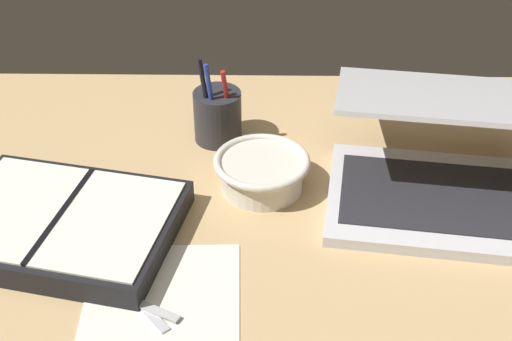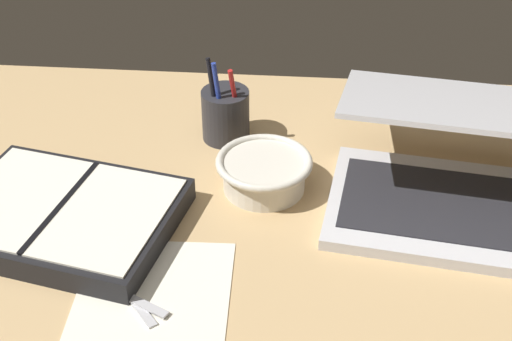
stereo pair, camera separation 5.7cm
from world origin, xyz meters
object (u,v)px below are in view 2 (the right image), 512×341
Objects in this scene: pen_cup at (226,114)px; planner at (63,216)px; bowl at (264,172)px; scissors at (112,284)px; laptop at (440,171)px.

planner is (-20.60, -25.71, -2.67)cm from pen_cup.
bowl is 29.66cm from scissors.
pen_cup is at bearing 118.49° from bowl.
scissors is (-18.36, -23.14, -2.74)cm from bowl.
pen_cup is 0.43× the size of planner.
planner is (-28.20, -11.71, -1.15)cm from bowl.
bowl reaches higher than scissors.
laptop is 2.97× the size of scissors.
planner is 15.17cm from scissors.
laptop reaches higher than bowl.
bowl is 0.97× the size of pen_cup.
pen_cup is (-33.85, 14.88, -0.81)cm from laptop.
scissors is (-10.76, -37.14, -4.27)cm from pen_cup.
bowl is 16.00cm from pen_cup.
laptop is 36.99cm from pen_cup.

